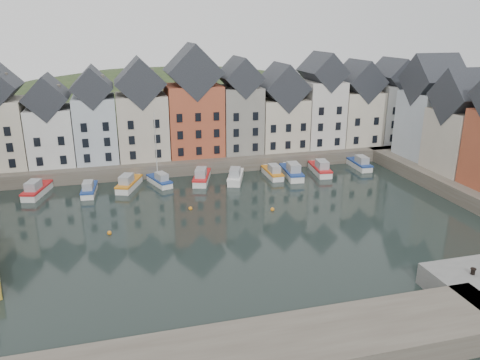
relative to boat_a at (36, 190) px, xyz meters
name	(u,v)px	position (x,y,z in m)	size (l,w,h in m)	color
ground	(237,232)	(23.65, -18.78, -0.74)	(260.00, 260.00, 0.00)	black
far_quay	(193,156)	(23.65, 11.22, 0.26)	(90.00, 16.00, 2.00)	#50483D
hillside	(177,205)	(23.67, 37.22, -18.70)	(153.60, 70.40, 64.00)	#22351A
far_terrace	(213,111)	(26.87, 9.22, 8.13)	(72.37, 8.16, 17.78)	beige
right_terrace	(466,124)	(59.65, -10.71, 8.17)	(8.30, 24.25, 16.36)	#B0BBC3
mooring_buoys	(194,216)	(19.65, -13.45, -0.59)	(20.50, 5.50, 0.50)	orange
boat_a	(36,190)	(0.00, 0.00, 0.00)	(3.62, 6.79, 2.49)	silver
boat_b	(89,190)	(6.99, -1.38, -0.09)	(2.20, 5.82, 2.19)	silver
boat_c	(129,184)	(12.40, -0.42, -0.01)	(4.23, 6.72, 2.47)	silver
boat_d	(160,180)	(16.90, 0.09, -0.04)	(3.50, 5.92, 10.82)	silver
boat_e	(202,177)	(23.08, -0.21, 0.01)	(3.92, 6.92, 2.54)	silver
boat_f	(235,177)	(28.04, -1.21, -0.02)	(4.02, 6.64, 2.44)	silver
boat_g	(273,173)	(34.16, -0.59, -0.06)	(1.88, 6.01, 2.30)	silver
boat_h	(292,172)	(36.98, -1.46, 0.06)	(2.82, 7.17, 2.69)	silver
boat_i	(320,169)	(41.98, -0.91, 0.02)	(2.86, 6.89, 2.57)	silver
boat_j	(359,164)	(49.47, 0.23, -0.03)	(2.17, 6.31, 2.39)	silver
mooring_bollard	(473,271)	(39.95, -36.72, 1.57)	(0.48, 0.48, 0.56)	black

